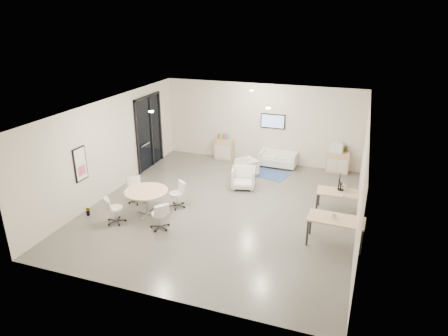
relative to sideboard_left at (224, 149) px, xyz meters
name	(u,v)px	position (x,y,z in m)	size (l,w,h in m)	color
room_shell	(224,160)	(1.48, -4.28, 1.17)	(9.60, 10.60, 4.80)	#5C5A54
glass_door	(149,130)	(-2.48, -1.77, 1.08)	(0.09, 1.90, 2.85)	black
artwork	(80,164)	(-2.49, -5.88, 1.12)	(0.05, 0.54, 1.04)	black
wall_tv	(273,121)	(1.98, 0.19, 1.32)	(0.98, 0.06, 0.58)	black
ceiling_spots	(226,102)	(1.28, -3.44, 2.75)	(3.14, 4.14, 0.03)	#FFEAC6
sideboard_left	(224,149)	(0.00, 0.00, 0.00)	(0.76, 0.40, 0.86)	tan
sideboard_right	(338,162)	(4.62, 0.00, -0.01)	(0.84, 0.41, 0.84)	tan
books	(223,137)	(-0.04, 0.00, 0.54)	(0.45, 0.14, 0.22)	red
printer	(337,147)	(4.53, 0.00, 0.58)	(0.57, 0.50, 0.36)	white
loveseat	(278,159)	(2.33, -0.14, -0.13)	(1.48, 0.78, 0.54)	silver
blue_rug	(268,174)	(2.15, -1.06, -0.42)	(1.54, 1.03, 0.01)	navy
armchair_left	(246,166)	(1.40, -1.46, -0.07)	(0.69, 0.65, 0.71)	silver
armchair_right	(243,177)	(1.62, -2.61, -0.02)	(0.79, 0.74, 0.81)	silver
desk_rear	(340,194)	(4.92, -3.42, 0.20)	(1.38, 0.74, 0.70)	tan
desk_front	(336,221)	(4.95, -5.30, 0.25)	(1.48, 0.79, 0.76)	tan
monitor	(340,183)	(4.88, -3.27, 0.51)	(0.20, 0.50, 0.44)	black
round_table	(146,193)	(-0.56, -5.47, 0.28)	(1.30, 1.30, 0.79)	tan
meeting_chairs	(147,202)	(-0.56, -5.47, -0.02)	(2.32, 2.32, 0.82)	white
plant_cabinet	(346,149)	(4.87, 0.02, 0.52)	(0.25, 0.27, 0.21)	#3F7F3F
plant_floor	(89,214)	(-2.22, -6.14, -0.36)	(0.16, 0.30, 0.13)	#3F7F3F
cup	(334,216)	(4.89, -5.27, 0.39)	(0.12, 0.10, 0.12)	white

